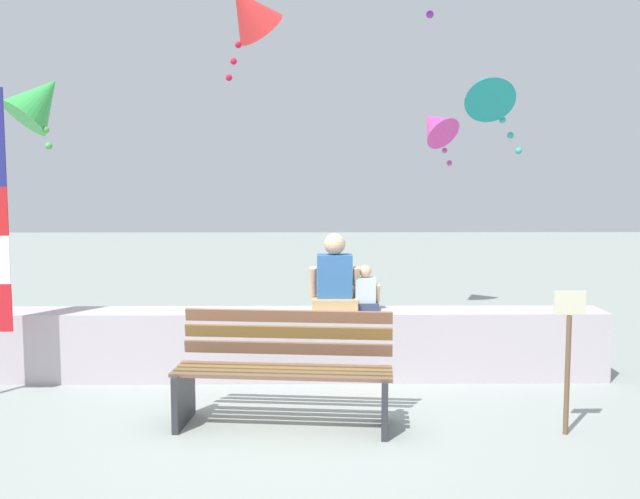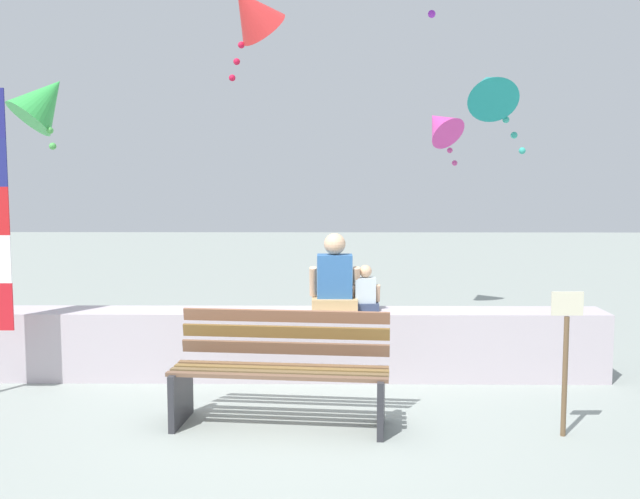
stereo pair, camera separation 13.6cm
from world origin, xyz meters
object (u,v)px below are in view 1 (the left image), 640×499
park_bench (284,372)px  kite_red (248,11)px  person_adult (335,280)px  kite_green (40,99)px  kite_magenta (435,125)px  person_child (365,292)px  sign_post (568,349)px  kite_teal (486,89)px

park_bench → kite_red: size_ratio=1.53×
person_adult → kite_red: bearing=122.4°
kite_green → park_bench: bearing=-43.7°
kite_magenta → person_child: bearing=-110.2°
sign_post → kite_red: bearing=130.4°
kite_teal → sign_post: bearing=-91.5°
kite_teal → sign_post: size_ratio=1.03×
person_child → kite_green: kite_green is taller
person_adult → sign_post: bearing=-43.6°
park_bench → person_adult: 1.55m
kite_teal → person_child: bearing=-134.6°
kite_red → sign_post: (2.69, -3.16, -3.21)m
kite_red → sign_post: 5.24m
kite_green → sign_post: kite_green is taller
park_bench → sign_post: 2.21m
person_adult → kite_teal: bearing=40.2°
person_adult → person_child: size_ratio=1.71×
park_bench → sign_post: sign_post is taller
kite_red → kite_green: kite_red is taller
kite_teal → sign_post: (-0.08, -3.19, -2.33)m
kite_red → kite_teal: (2.78, 0.03, -0.88)m
kite_red → kite_magenta: (2.48, 1.83, -1.17)m
kite_magenta → kite_teal: bearing=-80.7°
park_bench → person_adult: bearing=72.1°
park_bench → kite_magenta: 5.60m
kite_magenta → kite_teal: kite_teal is taller
kite_magenta → sign_post: (0.21, -4.98, -2.04)m
person_child → kite_magenta: (1.22, 3.33, 1.86)m
kite_red → kite_green: bearing=-177.2°
kite_teal → kite_green: bearing=-178.3°
kite_red → kite_green: (-2.38, -0.12, -1.02)m
kite_magenta → kite_green: 5.24m
person_adult → kite_red: kite_red is taller
kite_red → person_child: bearing=-50.1°
kite_teal → kite_green: kite_teal is taller
park_bench → person_child: (0.75, 1.38, 0.42)m
kite_red → sign_post: size_ratio=1.04×
kite_green → kite_magenta: bearing=21.8°
park_bench → kite_teal: bearing=52.2°
person_adult → kite_red: 3.41m
sign_post → kite_teal: bearing=88.5°
park_bench → person_child: 1.62m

